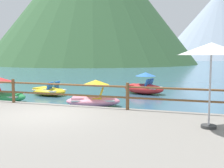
% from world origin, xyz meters
% --- Properties ---
extents(ground_plane, '(200.00, 200.00, 0.00)m').
position_xyz_m(ground_plane, '(0.00, 40.00, 0.00)').
color(ground_plane, '#38607A').
extents(dock_railing, '(23.92, 0.12, 0.95)m').
position_xyz_m(dock_railing, '(-0.00, 1.55, 0.98)').
color(dock_railing, brown).
rests_on(dock_railing, promenade_dock).
extents(beach_umbrella, '(1.70, 1.70, 2.24)m').
position_xyz_m(beach_umbrella, '(5.04, -0.15, 2.45)').
color(beach_umbrella, '#B2B2B7').
rests_on(beach_umbrella, promenade_dock).
extents(pedal_boat_0, '(2.42, 1.81, 0.81)m').
position_xyz_m(pedal_boat_0, '(-3.50, 6.13, 0.25)').
color(pedal_boat_0, yellow).
rests_on(pedal_boat_0, ground).
extents(pedal_boat_1, '(2.70, 1.98, 1.21)m').
position_xyz_m(pedal_boat_1, '(0.24, 3.66, 0.39)').
color(pedal_boat_1, pink).
rests_on(pedal_boat_1, ground).
extents(pedal_boat_3, '(2.77, 1.90, 1.28)m').
position_xyz_m(pedal_boat_3, '(1.56, 8.39, 0.43)').
color(pedal_boat_3, red).
rests_on(pedal_boat_3, ground).
extents(pedal_boat_4, '(2.49, 1.95, 1.23)m').
position_xyz_m(pedal_boat_4, '(-4.31, 3.23, 0.43)').
color(pedal_boat_4, green).
rests_on(pedal_boat_4, ground).
extents(cliff_headland, '(53.79, 53.79, 34.58)m').
position_xyz_m(cliff_headland, '(-21.24, 61.48, 16.23)').
color(cliff_headland, '#386038').
rests_on(cliff_headland, ground).
extents(distant_peak, '(52.39, 52.39, 30.43)m').
position_xyz_m(distant_peak, '(11.67, 123.04, 15.21)').
color(distant_peak, '#93A3B7').
rests_on(distant_peak, ground).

